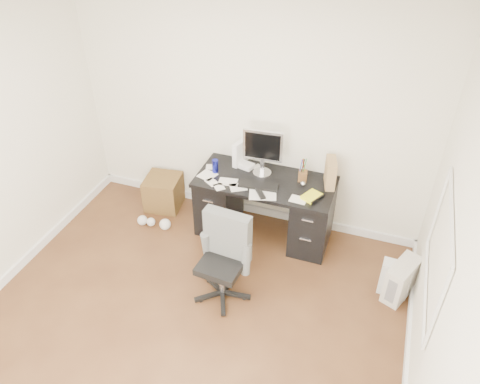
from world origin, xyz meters
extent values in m
plane|color=#452716|center=(0.00, 0.00, 0.00)|extent=(4.00, 4.00, 0.00)
cube|color=white|center=(0.00, 2.00, 1.35)|extent=(4.00, 0.02, 2.70)
cube|color=white|center=(2.00, 0.00, 1.35)|extent=(0.02, 4.00, 2.70)
cube|color=white|center=(0.00, 0.00, 2.70)|extent=(4.00, 4.00, 0.02)
cube|color=white|center=(0.00, 1.99, 0.05)|extent=(4.00, 0.03, 0.10)
cube|color=white|center=(-1.99, 0.00, 0.05)|extent=(0.03, 4.00, 0.10)
cube|color=black|center=(0.30, 1.65, 0.73)|extent=(1.50, 0.70, 0.04)
cube|color=black|center=(-0.25, 1.65, 0.35)|extent=(0.40, 0.60, 0.71)
cube|color=black|center=(0.85, 1.65, 0.35)|extent=(0.40, 0.60, 0.71)
cube|color=black|center=(0.30, 1.98, 0.45)|extent=(0.70, 0.03, 0.51)
cube|color=black|center=(0.26, 1.52, 0.76)|extent=(0.43, 0.18, 0.02)
sphere|color=silver|center=(0.71, 1.68, 0.78)|extent=(0.07, 0.07, 0.06)
cylinder|color=navy|center=(-0.27, 1.62, 0.83)|extent=(0.08, 0.08, 0.15)
cube|color=white|center=(-0.07, 1.89, 0.89)|extent=(0.18, 0.27, 0.29)
cube|color=#956F48|center=(0.96, 1.80, 0.90)|extent=(0.19, 0.29, 0.31)
cube|color=yellow|center=(0.84, 1.51, 0.77)|extent=(0.23, 0.25, 0.03)
cube|color=#B7B1A5|center=(1.86, 1.20, 0.21)|extent=(0.34, 0.46, 0.42)
cube|color=silver|center=(1.80, 1.21, 0.19)|extent=(0.30, 0.22, 0.39)
cube|color=#4A2F16|center=(-1.03, 1.74, 0.21)|extent=(0.46, 0.46, 0.41)
cube|color=slate|center=(-0.35, 1.83, 0.09)|extent=(0.35, 0.31, 0.17)
camera|label=1|loc=(1.43, -2.36, 3.62)|focal=35.00mm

